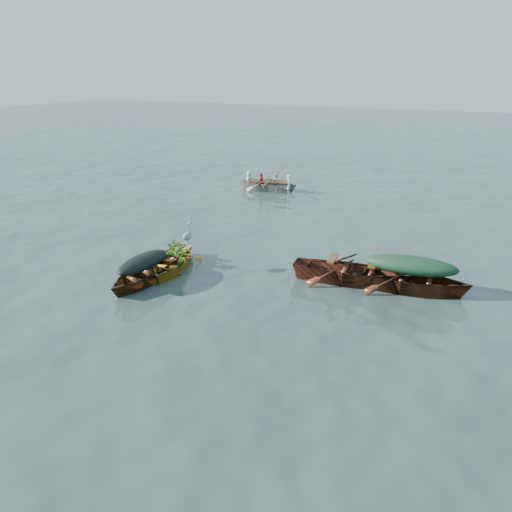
{
  "coord_description": "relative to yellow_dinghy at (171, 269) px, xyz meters",
  "views": [
    {
      "loc": [
        6.19,
        -11.06,
        5.82
      ],
      "look_at": [
        -0.26,
        1.55,
        0.5
      ],
      "focal_mm": 35.0,
      "sensor_mm": 36.0,
      "label": 1
    }
  ],
  "objects": [
    {
      "name": "rowed_boat",
      "position": [
        -1.94,
        10.96,
        0.0
      ],
      "size": [
        4.24,
        1.91,
        0.96
      ],
      "primitive_type": "imported",
      "rotation": [
        0.0,
        0.0,
        1.74
      ],
      "color": "beige",
      "rests_on": "ground"
    },
    {
      "name": "green_tarp_boat",
      "position": [
        6.87,
        1.67,
        0.0
      ],
      "size": [
        4.68,
        1.88,
        1.07
      ],
      "primitive_type": "imported",
      "rotation": [
        0.0,
        0.0,
        1.68
      ],
      "color": "#492611",
      "rests_on": "ground"
    },
    {
      "name": "yellow_dinghy",
      "position": [
        0.0,
        0.0,
        0.0
      ],
      "size": [
        2.5,
        3.72,
        0.94
      ],
      "primitive_type": "imported",
      "rotation": [
        0.0,
        0.0,
        0.32
      ],
      "color": "gold",
      "rests_on": "ground"
    },
    {
      "name": "dinghy_weeds",
      "position": [
        -0.15,
        0.53,
        0.77
      ],
      "size": [
        0.95,
        1.08,
        0.6
      ],
      "primitive_type": "imported",
      "rotation": [
        0.0,
        0.0,
        0.32
      ],
      "color": "#1F641A",
      "rests_on": "yellow_dinghy"
    },
    {
      "name": "heron",
      "position": [
        0.51,
        0.22,
        0.93
      ],
      "size": [
        0.39,
        0.47,
        0.92
      ],
      "primitive_type": null,
      "rotation": [
        0.0,
        0.0,
        0.32
      ],
      "color": "#9C9FA4",
      "rests_on": "yellow_dinghy"
    },
    {
      "name": "dark_covered_boat",
      "position": [
        -0.11,
        -1.18,
        0.0
      ],
      "size": [
        1.44,
        3.72,
        0.92
      ],
      "primitive_type": "imported",
      "rotation": [
        0.0,
        0.0,
        0.02
      ],
      "color": "#573414",
      "rests_on": "ground"
    },
    {
      "name": "oars",
      "position": [
        -1.94,
        10.96,
        0.51
      ],
      "size": [
        1.04,
        2.66,
        0.06
      ],
      "primitive_type": null,
      "rotation": [
        0.0,
        0.0,
        1.74
      ],
      "color": "#A97C40",
      "rests_on": "rowed_boat"
    },
    {
      "name": "ground",
      "position": [
        2.68,
        -0.5,
        0.0
      ],
      "size": [
        140.0,
        140.0,
        0.0
      ],
      "primitive_type": "plane",
      "color": "#354A44",
      "rests_on": "ground"
    },
    {
      "name": "open_wooden_boat",
      "position": [
        5.28,
        1.51,
        0.0
      ],
      "size": [
        4.88,
        2.07,
        1.13
      ],
      "primitive_type": "imported",
      "rotation": [
        0.0,
        0.0,
        1.7
      ],
      "color": "maroon",
      "rests_on": "ground"
    },
    {
      "name": "dark_tarp_cover",
      "position": [
        -0.11,
        -1.18,
        0.66
      ],
      "size": [
        0.79,
        2.05,
        0.4
      ],
      "primitive_type": "ellipsoid",
      "rotation": [
        0.0,
        0.0,
        0.02
      ],
      "color": "black",
      "rests_on": "dark_covered_boat"
    },
    {
      "name": "green_tarp_cover",
      "position": [
        6.87,
        1.67,
        0.8
      ],
      "size": [
        2.57,
        1.04,
        0.52
      ],
      "primitive_type": "ellipsoid",
      "rotation": [
        0.0,
        0.0,
        1.68
      ],
      "color": "#183C25",
      "rests_on": "green_tarp_boat"
    },
    {
      "name": "thwart_benches",
      "position": [
        5.28,
        1.51,
        0.58
      ],
      "size": [
        2.46,
        1.18,
        0.04
      ],
      "primitive_type": null,
      "rotation": [
        0.0,
        0.0,
        1.7
      ],
      "color": "#4E2A12",
      "rests_on": "open_wooden_boat"
    },
    {
      "name": "rowers",
      "position": [
        -1.94,
        10.96,
        0.86
      ],
      "size": [
        3.01,
        1.58,
        0.76
      ],
      "primitive_type": "imported",
      "rotation": [
        0.0,
        0.0,
        1.74
      ],
      "color": "white",
      "rests_on": "rowed_boat"
    }
  ]
}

